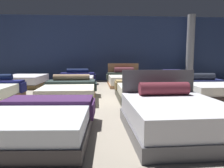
{
  "coord_description": "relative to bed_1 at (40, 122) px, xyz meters",
  "views": [
    {
      "loc": [
        -0.24,
        -6.48,
        1.31
      ],
      "look_at": [
        0.22,
        0.07,
        0.46
      ],
      "focal_mm": 34.01,
      "sensor_mm": 36.0,
      "label": 1
    }
  ],
  "objects": [
    {
      "name": "showroom_back_wall",
      "position": [
        1.2,
        8.3,
        1.51
      ],
      "size": [
        18.0,
        0.06,
        3.5
      ],
      "primitive_type": "cube",
      "color": "navy",
      "rests_on": "ground_plane"
    },
    {
      "name": "support_pillar",
      "position": [
        5.92,
        7.62,
        1.51
      ],
      "size": [
        0.4,
        0.4,
        3.5
      ],
      "primitive_type": "cylinder",
      "color": "#99999E",
      "rests_on": "ground_plane"
    },
    {
      "name": "bed_8",
      "position": [
        -2.2,
        5.99,
        0.01
      ],
      "size": [
        1.71,
        2.06,
        0.5
      ],
      "rotation": [
        0.0,
        0.0,
        -0.06
      ],
      "color": "brown",
      "rests_on": "ground_plane"
    },
    {
      "name": "bed_7",
      "position": [
        4.57,
        3.07,
        0.01
      ],
      "size": [
        1.6,
        1.94,
        0.74
      ],
      "rotation": [
        0.0,
        0.0,
        -0.01
      ],
      "color": "black",
      "rests_on": "ground_plane"
    },
    {
      "name": "bed_1",
      "position": [
        0.0,
        0.0,
        0.0
      ],
      "size": [
        1.8,
        2.12,
        0.52
      ],
      "rotation": [
        0.0,
        0.0,
        -0.05
      ],
      "color": "#332E30",
      "rests_on": "ground_plane"
    },
    {
      "name": "bed_5",
      "position": [
        0.09,
        3.03,
        0.01
      ],
      "size": [
        1.7,
        2.13,
        0.72
      ],
      "rotation": [
        0.0,
        0.0,
        -0.0
      ],
      "color": "olive",
      "rests_on": "ground_plane"
    },
    {
      "name": "bed_9",
      "position": [
        0.0,
        6.12,
        0.01
      ],
      "size": [
        1.75,
        2.14,
        0.74
      ],
      "rotation": [
        0.0,
        0.0,
        -0.02
      ],
      "color": "brown",
      "rests_on": "ground_plane"
    },
    {
      "name": "ground_plane",
      "position": [
        1.2,
        2.99,
        -0.25
      ],
      "size": [
        18.0,
        18.0,
        0.02
      ],
      "primitive_type": "cube",
      "color": "gray"
    },
    {
      "name": "bed_2",
      "position": [
        2.29,
        -0.02,
        0.06
      ],
      "size": [
        1.7,
        2.1,
        1.03
      ],
      "rotation": [
        0.0,
        0.0,
        0.02
      ],
      "color": "#555459",
      "rests_on": "ground_plane"
    },
    {
      "name": "bed_6",
      "position": [
        2.33,
        3.01,
        0.01
      ],
      "size": [
        1.54,
        1.96,
        0.77
      ],
      "rotation": [
        0.0,
        0.0,
        -0.0
      ],
      "color": "black",
      "rests_on": "ground_plane"
    },
    {
      "name": "bed_10",
      "position": [
        2.28,
        6.11,
        0.03
      ],
      "size": [
        1.73,
        2.07,
        0.98
      ],
      "rotation": [
        0.0,
        0.0,
        0.02
      ],
      "color": "#9A6C47",
      "rests_on": "ground_plane"
    },
    {
      "name": "bed_11",
      "position": [
        4.57,
        6.08,
        -0.0
      ],
      "size": [
        1.64,
        2.02,
        0.7
      ],
      "rotation": [
        0.0,
        0.0,
        -0.03
      ],
      "color": "black",
      "rests_on": "ground_plane"
    }
  ]
}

